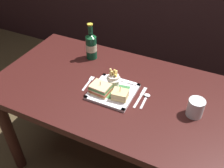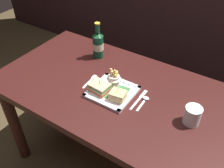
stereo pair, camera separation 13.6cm
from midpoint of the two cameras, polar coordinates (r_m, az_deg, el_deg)
ground_plane at (r=1.97m, az=2.03°, el=-17.51°), size 6.00×6.00×0.00m
dining_table at (r=1.49m, az=2.57°, el=-4.07°), size 1.35×0.77×0.74m
square_plate at (r=1.37m, az=2.93°, el=-1.91°), size 0.24×0.24×0.02m
sandwich_half_left at (r=1.35m, az=0.08°, el=-0.95°), size 0.11×0.09×0.07m
sandwich_half_right at (r=1.30m, az=4.36°, el=-2.77°), size 0.09×0.08×0.08m
fries_cup at (r=1.37m, az=3.36°, el=1.15°), size 0.08×0.08×0.12m
beer_bottle at (r=1.62m, az=-0.78°, el=9.02°), size 0.07×0.07×0.24m
water_glass at (r=1.27m, az=20.89°, el=-7.08°), size 0.08×0.08×0.09m
fork at (r=1.45m, az=-2.29°, el=0.68°), size 0.03×0.14×0.00m
knife at (r=1.35m, az=9.19°, el=-3.49°), size 0.02×0.18×0.00m
spoon at (r=1.34m, az=10.42°, el=-3.76°), size 0.04×0.12×0.01m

